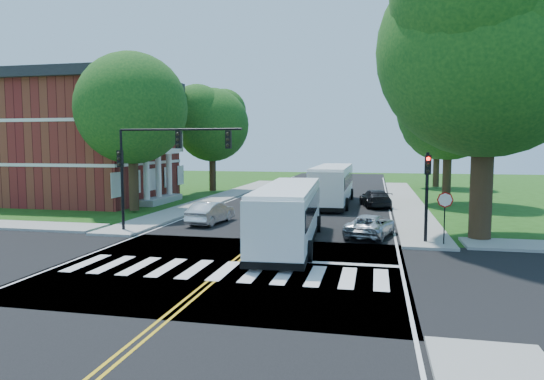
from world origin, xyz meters
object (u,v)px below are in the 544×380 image
(bus_lead, at_px, (289,213))
(bus_follow, at_px, (333,184))
(signal_nw, at_px, (160,155))
(hatchback, at_px, (211,213))
(signal_ne, at_px, (427,185))
(dark_sedan, at_px, (375,198))
(suv, at_px, (371,226))

(bus_lead, bearing_deg, bus_follow, -96.01)
(signal_nw, distance_m, hatchback, 5.53)
(signal_ne, distance_m, hatchback, 13.27)
(bus_lead, relative_size, hatchback, 2.72)
(signal_nw, bearing_deg, dark_sedan, 51.22)
(bus_lead, xyz_separation_m, suv, (3.93, 2.92, -0.96))
(bus_lead, xyz_separation_m, hatchback, (-5.88, 5.26, -0.86))
(hatchback, bearing_deg, signal_ne, 169.58)
(bus_follow, height_order, suv, bus_follow)
(signal_nw, xyz_separation_m, bus_follow, (8.11, 15.37, -2.68))
(signal_ne, bearing_deg, bus_follow, 111.16)
(suv, bearing_deg, dark_sedan, -77.44)
(signal_ne, bearing_deg, hatchback, 163.00)
(signal_nw, bearing_deg, bus_follow, 62.17)
(signal_nw, distance_m, bus_follow, 17.58)
(signal_ne, xyz_separation_m, bus_lead, (-6.62, -1.44, -1.40))
(bus_lead, distance_m, bus_follow, 16.81)
(bus_follow, bearing_deg, dark_sedan, 164.81)
(hatchback, distance_m, dark_sedan, 14.59)
(dark_sedan, bearing_deg, signal_nw, 40.18)
(signal_nw, bearing_deg, hatchback, 67.97)
(bus_follow, bearing_deg, bus_lead, 87.75)
(bus_follow, relative_size, suv, 2.86)
(signal_ne, relative_size, bus_lead, 0.38)
(bus_lead, distance_m, suv, 4.99)
(signal_ne, bearing_deg, signal_nw, -179.95)
(signal_nw, bearing_deg, suv, 7.49)
(signal_nw, xyz_separation_m, hatchback, (1.55, 3.83, -3.67))
(bus_follow, distance_m, dark_sedan, 3.73)
(bus_follow, height_order, hatchback, bus_follow)
(bus_lead, bearing_deg, signal_ne, -171.47)
(suv, relative_size, dark_sedan, 0.91)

